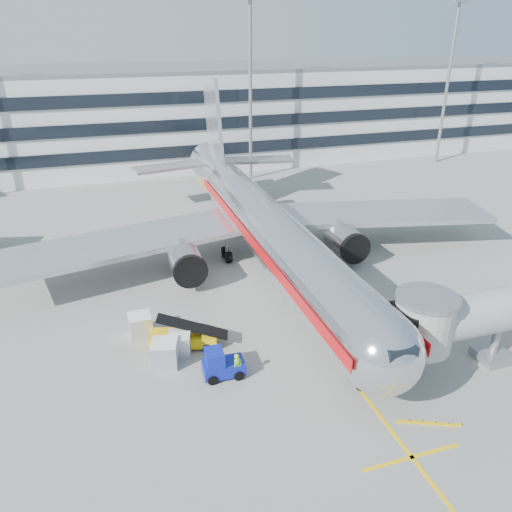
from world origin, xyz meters
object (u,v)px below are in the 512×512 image
object	(u,v)px
cargo_container_left	(140,325)
cargo_container_front	(180,344)
ramp_worker	(238,366)
belt_loader	(184,337)
baggage_tug	(221,365)
cargo_container_right	(165,353)
main_jet	(264,225)

from	to	relation	value
cargo_container_left	cargo_container_front	world-z (taller)	cargo_container_left
ramp_worker	belt_loader	bearing A→B (deg)	90.43
baggage_tug	ramp_worker	bearing A→B (deg)	-31.35
belt_loader	ramp_worker	world-z (taller)	belt_loader
cargo_container_right	ramp_worker	xyz separation A→B (m)	(4.40, -3.01, 0.03)
main_jet	ramp_worker	xyz separation A→B (m)	(-7.29, -16.23, -3.27)
main_jet	cargo_container_left	size ratio (longest dim) A/B	28.80
main_jet	ramp_worker	world-z (taller)	main_jet
cargo_container_right	ramp_worker	distance (m)	5.33
cargo_container_left	main_jet	bearing A→B (deg)	34.77
baggage_tug	ramp_worker	distance (m)	1.18
cargo_container_front	ramp_worker	world-z (taller)	ramp_worker
main_jet	cargo_container_front	world-z (taller)	main_jet
baggage_tug	cargo_container_left	distance (m)	8.09
cargo_container_right	belt_loader	bearing A→B (deg)	48.88
baggage_tug	cargo_container_right	size ratio (longest dim) A/B	1.33
baggage_tug	cargo_container_right	world-z (taller)	baggage_tug
ramp_worker	cargo_container_front	bearing A→B (deg)	100.13
main_jet	belt_loader	bearing A→B (deg)	-131.55
ramp_worker	cargo_container_right	bearing A→B (deg)	116.94
belt_loader	cargo_container_left	bearing A→B (deg)	141.58
main_jet	ramp_worker	distance (m)	18.09
cargo_container_front	ramp_worker	bearing A→B (deg)	-51.17
cargo_container_left	baggage_tug	bearing A→B (deg)	-54.86
cargo_container_left	ramp_worker	xyz separation A→B (m)	(5.66, -7.23, 0.07)
main_jet	cargo_container_right	size ratio (longest dim) A/B	23.93
baggage_tug	cargo_container_right	xyz separation A→B (m)	(-3.39, 2.39, 0.03)
cargo_container_left	cargo_container_front	size ratio (longest dim) A/B	0.94
belt_loader	cargo_container_front	xyz separation A→B (m)	(-0.47, -0.92, 0.13)
baggage_tug	cargo_container_right	distance (m)	4.15
cargo_container_left	cargo_container_front	bearing A→B (deg)	-52.89
baggage_tug	main_jet	bearing A→B (deg)	62.00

